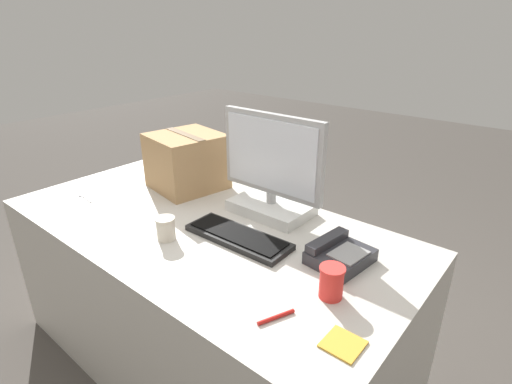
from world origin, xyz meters
TOP-DOWN VIEW (x-y plane):
  - ground_plane at (0.00, 0.00)m, footprint 12.00×12.00m
  - office_desk at (0.00, 0.00)m, footprint 1.80×0.90m
  - monitor at (0.16, 0.27)m, footprint 0.50×0.23m
  - keyboard at (0.21, 0.00)m, footprint 0.44×0.16m
  - desk_phone at (0.59, 0.11)m, footprint 0.20×0.23m
  - paper_cup_left at (-0.01, -0.18)m, footprint 0.08×0.08m
  - paper_cup_right at (0.67, -0.08)m, footprint 0.08×0.08m
  - spoon at (-0.65, -0.18)m, footprint 0.14×0.03m
  - cardboard_box at (-0.35, 0.24)m, footprint 0.37×0.38m
  - pen_marker at (0.60, -0.27)m, footprint 0.06×0.12m
  - sticky_note_pad at (0.79, -0.23)m, footprint 0.10×0.10m

SIDE VIEW (x-z plane):
  - ground_plane at x=0.00m, z-range 0.00..0.00m
  - office_desk at x=0.00m, z-range 0.00..0.73m
  - spoon at x=-0.65m, z-range 0.73..0.74m
  - sticky_note_pad at x=0.79m, z-range 0.73..0.74m
  - pen_marker at x=0.60m, z-range 0.73..0.75m
  - keyboard at x=0.21m, z-range 0.73..0.76m
  - desk_phone at x=0.59m, z-range 0.73..0.80m
  - paper_cup_left at x=-0.01m, z-range 0.74..0.83m
  - paper_cup_right at x=0.67m, z-range 0.74..0.84m
  - cardboard_box at x=-0.35m, z-range 0.73..1.01m
  - monitor at x=0.16m, z-range 0.68..1.13m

